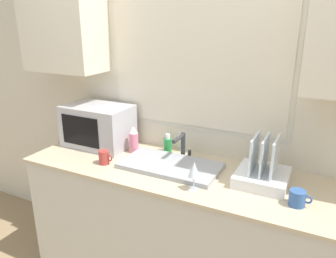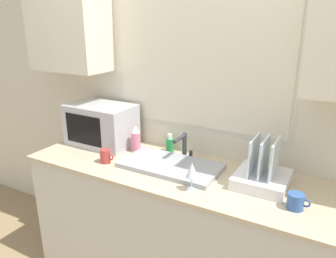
{
  "view_description": "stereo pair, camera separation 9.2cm",
  "coord_description": "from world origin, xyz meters",
  "px_view_note": "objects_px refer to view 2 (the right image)",
  "views": [
    {
      "loc": [
        0.84,
        -1.44,
        1.86
      ],
      "look_at": [
        -0.03,
        0.29,
        1.2
      ],
      "focal_mm": 35.0,
      "sensor_mm": 36.0,
      "label": 1
    },
    {
      "loc": [
        0.92,
        -1.4,
        1.86
      ],
      "look_at": [
        -0.03,
        0.29,
        1.2
      ],
      "focal_mm": 35.0,
      "sensor_mm": 36.0,
      "label": 2
    }
  ],
  "objects_px": {
    "microwave": "(101,125)",
    "dish_rack": "(262,175)",
    "faucet": "(184,144)",
    "spray_bottle": "(136,139)",
    "mug_near_sink": "(105,156)",
    "soap_bottle": "(170,144)",
    "wine_glass": "(192,171)"
  },
  "relations": [
    {
      "from": "spray_bottle",
      "to": "wine_glass",
      "type": "relative_size",
      "value": 1.15
    },
    {
      "from": "dish_rack",
      "to": "spray_bottle",
      "type": "relative_size",
      "value": 1.6
    },
    {
      "from": "microwave",
      "to": "wine_glass",
      "type": "xyz_separation_m",
      "value": [
        0.92,
        -0.32,
        -0.03
      ]
    },
    {
      "from": "spray_bottle",
      "to": "wine_glass",
      "type": "xyz_separation_m",
      "value": [
        0.61,
        -0.33,
        0.03
      ]
    },
    {
      "from": "faucet",
      "to": "spray_bottle",
      "type": "distance_m",
      "value": 0.37
    },
    {
      "from": "faucet",
      "to": "microwave",
      "type": "bearing_deg",
      "value": -174.9
    },
    {
      "from": "dish_rack",
      "to": "soap_bottle",
      "type": "xyz_separation_m",
      "value": [
        -0.72,
        0.18,
        -0.01
      ]
    },
    {
      "from": "dish_rack",
      "to": "spray_bottle",
      "type": "distance_m",
      "value": 0.94
    },
    {
      "from": "faucet",
      "to": "wine_glass",
      "type": "distance_m",
      "value": 0.46
    },
    {
      "from": "mug_near_sink",
      "to": "faucet",
      "type": "bearing_deg",
      "value": 36.84
    },
    {
      "from": "faucet",
      "to": "mug_near_sink",
      "type": "distance_m",
      "value": 0.54
    },
    {
      "from": "faucet",
      "to": "soap_bottle",
      "type": "bearing_deg",
      "value": 156.55
    },
    {
      "from": "dish_rack",
      "to": "mug_near_sink",
      "type": "xyz_separation_m",
      "value": [
        -1.01,
        -0.2,
        -0.02
      ]
    },
    {
      "from": "soap_bottle",
      "to": "dish_rack",
      "type": "bearing_deg",
      "value": -14.13
    },
    {
      "from": "wine_glass",
      "to": "spray_bottle",
      "type": "bearing_deg",
      "value": 151.7
    },
    {
      "from": "microwave",
      "to": "wine_glass",
      "type": "relative_size",
      "value": 2.88
    },
    {
      "from": "dish_rack",
      "to": "spray_bottle",
      "type": "bearing_deg",
      "value": 176.12
    },
    {
      "from": "microwave",
      "to": "dish_rack",
      "type": "xyz_separation_m",
      "value": [
        1.26,
        -0.06,
        -0.09
      ]
    },
    {
      "from": "microwave",
      "to": "mug_near_sink",
      "type": "distance_m",
      "value": 0.38
    },
    {
      "from": "dish_rack",
      "to": "mug_near_sink",
      "type": "bearing_deg",
      "value": -168.62
    },
    {
      "from": "dish_rack",
      "to": "soap_bottle",
      "type": "relative_size",
      "value": 2.33
    },
    {
      "from": "dish_rack",
      "to": "mug_near_sink",
      "type": "distance_m",
      "value": 1.03
    },
    {
      "from": "mug_near_sink",
      "to": "soap_bottle",
      "type": "bearing_deg",
      "value": 53.21
    },
    {
      "from": "microwave",
      "to": "soap_bottle",
      "type": "distance_m",
      "value": 0.56
    },
    {
      "from": "microwave",
      "to": "soap_bottle",
      "type": "relative_size",
      "value": 3.67
    },
    {
      "from": "soap_bottle",
      "to": "microwave",
      "type": "bearing_deg",
      "value": -167.11
    },
    {
      "from": "faucet",
      "to": "wine_glass",
      "type": "bearing_deg",
      "value": -57.39
    },
    {
      "from": "mug_near_sink",
      "to": "wine_glass",
      "type": "bearing_deg",
      "value": -5.11
    },
    {
      "from": "dish_rack",
      "to": "wine_glass",
      "type": "xyz_separation_m",
      "value": [
        -0.33,
        -0.26,
        0.06
      ]
    },
    {
      "from": "microwave",
      "to": "soap_bottle",
      "type": "xyz_separation_m",
      "value": [
        0.54,
        0.12,
        -0.1
      ]
    },
    {
      "from": "spray_bottle",
      "to": "mug_near_sink",
      "type": "relative_size",
      "value": 1.92
    },
    {
      "from": "soap_bottle",
      "to": "wine_glass",
      "type": "xyz_separation_m",
      "value": [
        0.39,
        -0.45,
        0.07
      ]
    }
  ]
}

